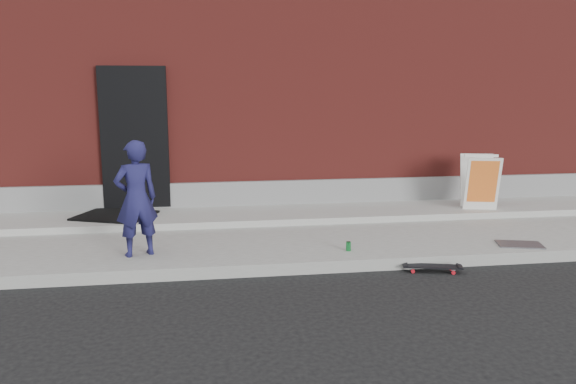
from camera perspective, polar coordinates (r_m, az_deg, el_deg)
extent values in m
plane|color=black|center=(6.79, 4.83, -8.23)|extent=(80.00, 80.00, 0.00)
cube|color=gray|center=(8.17, 2.41, -4.42)|extent=(20.00, 3.00, 0.15)
cube|color=gray|center=(9.00, 1.32, -2.20)|extent=(20.00, 1.20, 0.10)
cube|color=maroon|center=(13.35, -2.10, 11.84)|extent=(20.00, 8.00, 5.00)
cube|color=slate|center=(9.51, 0.74, 0.01)|extent=(20.00, 0.10, 0.40)
cube|color=black|center=(9.31, -15.30, 5.33)|extent=(1.05, 0.12, 2.25)
imported|color=#191844|center=(7.04, -15.18, -0.64)|extent=(0.61, 0.50, 1.42)
cylinder|color=#B0121C|center=(7.14, 16.24, -7.48)|extent=(0.05, 0.04, 0.05)
cylinder|color=#B0121C|center=(7.00, 16.45, -7.85)|extent=(0.05, 0.04, 0.05)
cylinder|color=#B0121C|center=(7.07, 12.44, -7.48)|extent=(0.05, 0.04, 0.05)
cylinder|color=#B0121C|center=(6.93, 12.57, -7.85)|extent=(0.05, 0.04, 0.05)
cube|color=#B8B7BC|center=(7.06, 16.36, -7.42)|extent=(0.08, 0.15, 0.02)
cube|color=#B8B7BC|center=(6.99, 12.52, -7.42)|extent=(0.08, 0.15, 0.02)
cube|color=black|center=(7.02, 14.45, -7.31)|extent=(0.70, 0.34, 0.01)
cube|color=silver|center=(9.42, 19.16, 0.76)|extent=(0.57, 0.36, 0.86)
cube|color=silver|center=(9.79, 18.63, 1.14)|extent=(0.57, 0.36, 0.86)
cube|color=yellow|center=(9.40, 19.17, 0.48)|extent=(0.47, 0.28, 0.69)
cube|color=silver|center=(9.55, 19.04, 3.51)|extent=(0.52, 0.17, 0.04)
cylinder|color=#1B8A3A|center=(7.17, 6.16, -5.50)|extent=(0.08, 0.08, 0.12)
cube|color=black|center=(8.97, -17.17, -2.29)|extent=(1.31, 1.20, 0.03)
cube|color=#58585D|center=(7.99, 22.48, -4.95)|extent=(0.64, 0.50, 0.02)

